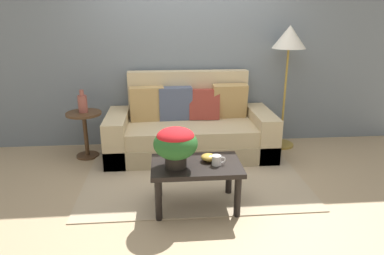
# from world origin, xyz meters

# --- Properties ---
(ground_plane) EXTENTS (14.00, 14.00, 0.00)m
(ground_plane) POSITION_xyz_m (0.00, 0.00, 0.00)
(ground_plane) COLOR tan
(wall_back) EXTENTS (6.40, 0.12, 2.91)m
(wall_back) POSITION_xyz_m (0.00, 1.14, 1.46)
(wall_back) COLOR slate
(wall_back) RESTS_ON ground
(area_rug) EXTENTS (2.43, 1.75, 0.01)m
(area_rug) POSITION_xyz_m (0.00, -0.05, 0.01)
(area_rug) COLOR tan
(area_rug) RESTS_ON ground
(couch) EXTENTS (2.13, 0.92, 1.05)m
(couch) POSITION_xyz_m (0.02, 0.66, 0.33)
(couch) COLOR tan
(couch) RESTS_ON ground
(coffee_table) EXTENTS (0.84, 0.55, 0.45)m
(coffee_table) POSITION_xyz_m (-0.03, -0.70, 0.37)
(coffee_table) COLOR black
(coffee_table) RESTS_ON ground
(side_table) EXTENTS (0.44, 0.44, 0.60)m
(side_table) POSITION_xyz_m (-1.33, 0.64, 0.41)
(side_table) COLOR #4C331E
(side_table) RESTS_ON ground
(floor_lamp) EXTENTS (0.44, 0.44, 1.64)m
(floor_lamp) POSITION_xyz_m (1.32, 0.82, 1.39)
(floor_lamp) COLOR olive
(floor_lamp) RESTS_ON ground
(potted_plant) EXTENTS (0.40, 0.40, 0.37)m
(potted_plant) POSITION_xyz_m (-0.22, -0.75, 0.68)
(potted_plant) COLOR black
(potted_plant) RESTS_ON coffee_table
(coffee_mug) EXTENTS (0.13, 0.09, 0.09)m
(coffee_mug) POSITION_xyz_m (0.16, -0.74, 0.49)
(coffee_mug) COLOR white
(coffee_mug) RESTS_ON coffee_table
(snack_bowl) EXTENTS (0.14, 0.14, 0.07)m
(snack_bowl) POSITION_xyz_m (0.09, -0.65, 0.49)
(snack_bowl) COLOR gold
(snack_bowl) RESTS_ON coffee_table
(table_vase) EXTENTS (0.12, 0.12, 0.29)m
(table_vase) POSITION_xyz_m (-1.33, 0.66, 0.72)
(table_vase) COLOR #934C42
(table_vase) RESTS_ON side_table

